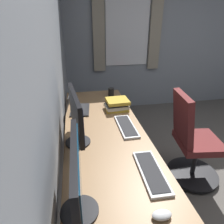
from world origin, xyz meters
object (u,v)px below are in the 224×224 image
Objects in this scene: monitor_primary at (77,177)px; mouse_main at (113,99)px; keyboard_main at (126,126)px; book_stack_near at (117,104)px; coffee_mug at (111,92)px; keyboard_spare at (151,172)px; office_chair at (192,143)px; monitor_secondary at (76,115)px; laptop_leftmost at (75,107)px; mouse_spare at (162,215)px; drawer_pedestal at (99,148)px.

monitor_primary is 5.29× the size of mouse_main.
mouse_main is at bearing 0.11° from keyboard_main.
book_stack_near is 2.28× the size of coffee_mug.
book_stack_near is at bearing 0.95° from keyboard_spare.
office_chair reaches higher than book_stack_near.
monitor_secondary reaches higher than laptop_leftmost.
monitor_secondary is 1.59× the size of laptop_leftmost.
book_stack_near reaches higher than keyboard_spare.
laptop_leftmost is at bearing 44.73° from keyboard_main.
monitor_secondary is 0.88m from mouse_spare.
monitor_secondary reaches higher than mouse_spare.
keyboard_spare is 4.08× the size of mouse_spare.
monitor_secondary is 0.98m from mouse_main.
book_stack_near is at bearing -36.98° from monitor_secondary.
mouse_spare is at bearing -152.67° from monitor_secondary.
drawer_pedestal is 0.79m from monitor_secondary.
keyboard_main is 0.83m from coffee_mug.
drawer_pedestal is 0.52m from laptop_leftmost.
office_chair reaches higher than laptop_leftmost.
office_chair is (-0.42, -1.16, -0.32)m from laptop_leftmost.
keyboard_spare is (0.21, -0.46, -0.22)m from monitor_primary.
coffee_mug reaches higher than keyboard_main.
coffee_mug is (0.83, -0.01, 0.04)m from keyboard_main.
laptop_leftmost is 0.50m from mouse_main.
monitor_primary reaches higher than mouse_spare.
mouse_main is at bearing 0.58° from keyboard_spare.
monitor_secondary is at bearing 45.73° from keyboard_spare.
office_chair is (0.20, -1.16, -0.52)m from monitor_secondary.
mouse_main is at bearing -63.21° from laptop_leftmost.
keyboard_spare is 4.08× the size of mouse_main.
keyboard_main is 1.60× the size of book_stack_near.
coffee_mug reaches higher than keyboard_spare.
monitor_primary reaches higher than keyboard_spare.
office_chair is (-0.38, -0.72, -0.33)m from book_stack_near.
monitor_secondary is 0.53m from keyboard_main.
coffee_mug is at bearing -3.33° from mouse_main.
keyboard_main reaches higher than drawer_pedestal.
monitor_primary is 0.65m from monitor_secondary.
keyboard_main is at bearing -28.79° from monitor_primary.
laptop_leftmost reaches higher than mouse_main.
laptop_leftmost is at bearing 116.79° from mouse_main.
mouse_main is 1.60m from mouse_spare.
keyboard_spare is 1.44m from coffee_mug.
book_stack_near is (0.40, 0.01, 0.05)m from keyboard_main.
laptop_leftmost is at bearing -0.18° from monitor_primary.
mouse_spare is (-1.60, 0.05, 0.00)m from mouse_main.
mouse_spare is at bearing 176.98° from keyboard_main.
keyboard_spare is at bearing -164.40° from drawer_pedestal.
book_stack_near reaches higher than drawer_pedestal.
coffee_mug is (0.57, -0.24, 0.43)m from drawer_pedestal.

